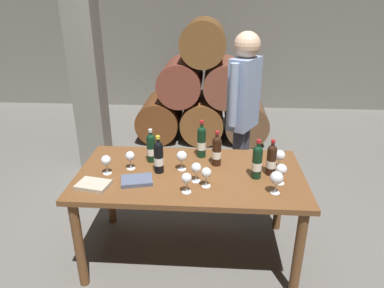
{
  "coord_description": "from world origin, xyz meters",
  "views": [
    {
      "loc": [
        0.17,
        -2.33,
        2.02
      ],
      "look_at": [
        0.0,
        0.2,
        0.91
      ],
      "focal_mm": 32.8,
      "sensor_mm": 36.0,
      "label": 1
    }
  ],
  "objects_px": {
    "wine_glass_1": "(280,156)",
    "leather_ledger": "(93,185)",
    "wine_glass_8": "(196,168)",
    "tasting_notebook": "(137,180)",
    "wine_glass_3": "(277,178)",
    "wine_glass_4": "(130,157)",
    "wine_bottle_4": "(202,141)",
    "wine_bottle_5": "(271,159)",
    "wine_glass_2": "(106,161)",
    "wine_glass_7": "(281,170)",
    "wine_glass_0": "(186,179)",
    "wine_bottle_2": "(151,147)",
    "wine_glass_5": "(182,157)",
    "wine_bottle_0": "(257,162)",
    "wine_bottle_1": "(217,150)",
    "wine_bottle_3": "(159,156)",
    "dining_table": "(190,183)",
    "sommelier_presenting": "(243,108)",
    "wine_glass_6": "(206,173)"
  },
  "relations": [
    {
      "from": "wine_bottle_3",
      "to": "wine_glass_5",
      "type": "height_order",
      "value": "wine_bottle_3"
    },
    {
      "from": "wine_bottle_1",
      "to": "wine_glass_5",
      "type": "distance_m",
      "value": 0.28
    },
    {
      "from": "wine_bottle_1",
      "to": "wine_bottle_2",
      "type": "distance_m",
      "value": 0.52
    },
    {
      "from": "wine_bottle_3",
      "to": "wine_glass_3",
      "type": "distance_m",
      "value": 0.87
    },
    {
      "from": "wine_bottle_0",
      "to": "wine_glass_8",
      "type": "height_order",
      "value": "wine_bottle_0"
    },
    {
      "from": "wine_glass_8",
      "to": "tasting_notebook",
      "type": "xyz_separation_m",
      "value": [
        -0.42,
        -0.04,
        -0.09
      ]
    },
    {
      "from": "wine_bottle_3",
      "to": "wine_glass_2",
      "type": "bearing_deg",
      "value": -171.34
    },
    {
      "from": "wine_glass_4",
      "to": "wine_glass_7",
      "type": "distance_m",
      "value": 1.12
    },
    {
      "from": "wine_glass_2",
      "to": "wine_glass_6",
      "type": "xyz_separation_m",
      "value": [
        0.75,
        -0.14,
        -0.0
      ]
    },
    {
      "from": "wine_glass_0",
      "to": "wine_glass_7",
      "type": "distance_m",
      "value": 0.67
    },
    {
      "from": "wine_glass_2",
      "to": "wine_glass_7",
      "type": "xyz_separation_m",
      "value": [
        1.27,
        -0.06,
        0.0
      ]
    },
    {
      "from": "wine_bottle_0",
      "to": "wine_glass_3",
      "type": "xyz_separation_m",
      "value": [
        0.11,
        -0.21,
        -0.02
      ]
    },
    {
      "from": "wine_bottle_2",
      "to": "tasting_notebook",
      "type": "relative_size",
      "value": 1.25
    },
    {
      "from": "tasting_notebook",
      "to": "wine_bottle_1",
      "type": "bearing_deg",
      "value": 15.33
    },
    {
      "from": "wine_glass_0",
      "to": "wine_glass_7",
      "type": "relative_size",
      "value": 0.95
    },
    {
      "from": "wine_bottle_0",
      "to": "wine_bottle_3",
      "type": "distance_m",
      "value": 0.72
    },
    {
      "from": "leather_ledger",
      "to": "sommelier_presenting",
      "type": "relative_size",
      "value": 0.13
    },
    {
      "from": "wine_glass_1",
      "to": "leather_ledger",
      "type": "distance_m",
      "value": 1.39
    },
    {
      "from": "dining_table",
      "to": "wine_glass_1",
      "type": "height_order",
      "value": "wine_glass_1"
    },
    {
      "from": "wine_glass_7",
      "to": "leather_ledger",
      "type": "xyz_separation_m",
      "value": [
        -1.31,
        -0.13,
        -0.09
      ]
    },
    {
      "from": "wine_bottle_3",
      "to": "wine_glass_6",
      "type": "bearing_deg",
      "value": -28.75
    },
    {
      "from": "wine_bottle_2",
      "to": "leather_ledger",
      "type": "xyz_separation_m",
      "value": [
        -0.34,
        -0.43,
        -0.11
      ]
    },
    {
      "from": "wine_glass_7",
      "to": "tasting_notebook",
      "type": "distance_m",
      "value": 1.03
    },
    {
      "from": "wine_glass_2",
      "to": "dining_table",
      "type": "bearing_deg",
      "value": 4.95
    },
    {
      "from": "wine_glass_3",
      "to": "tasting_notebook",
      "type": "height_order",
      "value": "wine_glass_3"
    },
    {
      "from": "wine_bottle_5",
      "to": "wine_glass_7",
      "type": "relative_size",
      "value": 1.81
    },
    {
      "from": "wine_glass_6",
      "to": "wine_glass_8",
      "type": "height_order",
      "value": "wine_glass_8"
    },
    {
      "from": "dining_table",
      "to": "wine_bottle_3",
      "type": "distance_m",
      "value": 0.32
    },
    {
      "from": "wine_bottle_4",
      "to": "wine_bottle_5",
      "type": "height_order",
      "value": "wine_bottle_4"
    },
    {
      "from": "wine_glass_3",
      "to": "wine_glass_4",
      "type": "bearing_deg",
      "value": 164.86
    },
    {
      "from": "wine_bottle_3",
      "to": "leather_ledger",
      "type": "relative_size",
      "value": 1.34
    },
    {
      "from": "sommelier_presenting",
      "to": "wine_glass_0",
      "type": "bearing_deg",
      "value": -113.04
    },
    {
      "from": "wine_bottle_2",
      "to": "wine_glass_5",
      "type": "height_order",
      "value": "wine_bottle_2"
    },
    {
      "from": "wine_glass_7",
      "to": "tasting_notebook",
      "type": "relative_size",
      "value": 0.7
    },
    {
      "from": "wine_glass_5",
      "to": "tasting_notebook",
      "type": "bearing_deg",
      "value": -145.16
    },
    {
      "from": "wine_bottle_0",
      "to": "wine_bottle_1",
      "type": "bearing_deg",
      "value": 147.13
    },
    {
      "from": "wine_bottle_0",
      "to": "wine_bottle_3",
      "type": "bearing_deg",
      "value": 176.49
    },
    {
      "from": "wine_bottle_2",
      "to": "wine_glass_4",
      "type": "xyz_separation_m",
      "value": [
        -0.14,
        -0.14,
        -0.02
      ]
    },
    {
      "from": "wine_bottle_2",
      "to": "wine_bottle_5",
      "type": "xyz_separation_m",
      "value": [
        0.92,
        -0.16,
        0.0
      ]
    },
    {
      "from": "wine_bottle_2",
      "to": "wine_glass_8",
      "type": "xyz_separation_m",
      "value": [
        0.38,
        -0.31,
        -0.02
      ]
    },
    {
      "from": "wine_bottle_3",
      "to": "wine_glass_8",
      "type": "xyz_separation_m",
      "value": [
        0.29,
        -0.13,
        -0.02
      ]
    },
    {
      "from": "wine_bottle_2",
      "to": "wine_glass_0",
      "type": "relative_size",
      "value": 1.88
    },
    {
      "from": "wine_bottle_0",
      "to": "wine_bottle_1",
      "type": "distance_m",
      "value": 0.35
    },
    {
      "from": "wine_glass_4",
      "to": "tasting_notebook",
      "type": "distance_m",
      "value": 0.24
    },
    {
      "from": "wine_bottle_3",
      "to": "wine_glass_4",
      "type": "relative_size",
      "value": 2.01
    },
    {
      "from": "wine_bottle_2",
      "to": "wine_glass_6",
      "type": "xyz_separation_m",
      "value": [
        0.45,
        -0.37,
        -0.02
      ]
    },
    {
      "from": "wine_bottle_1",
      "to": "wine_glass_1",
      "type": "relative_size",
      "value": 1.82
    },
    {
      "from": "dining_table",
      "to": "wine_glass_7",
      "type": "relative_size",
      "value": 11.08
    },
    {
      "from": "dining_table",
      "to": "wine_bottle_0",
      "type": "relative_size",
      "value": 5.64
    },
    {
      "from": "wine_glass_3",
      "to": "wine_glass_8",
      "type": "relative_size",
      "value": 1.1
    }
  ]
}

